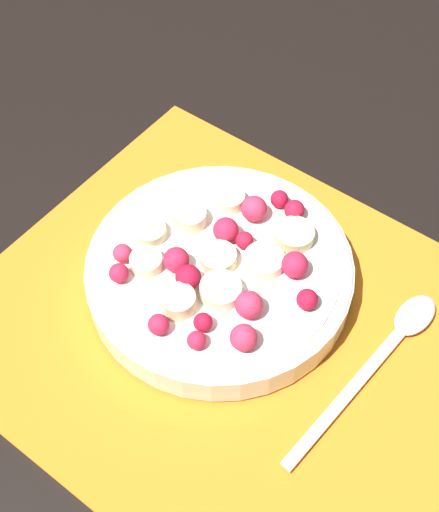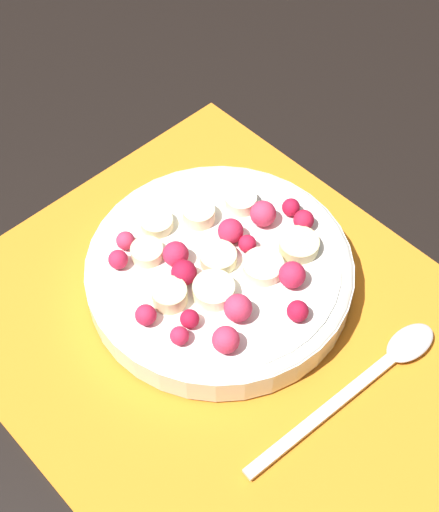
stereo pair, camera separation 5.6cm
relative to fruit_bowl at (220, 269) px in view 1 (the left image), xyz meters
name	(u,v)px [view 1 (the left image)]	position (x,y,z in m)	size (l,w,h in m)	color
ground_plane	(269,350)	(-0.07, 0.03, -0.02)	(3.00, 3.00, 0.00)	black
placemat	(269,348)	(-0.07, 0.03, -0.02)	(0.48, 0.35, 0.01)	orange
fruit_bowl	(220,269)	(0.00, 0.00, 0.00)	(0.22, 0.22, 0.05)	silver
spoon	(391,344)	(-0.14, -0.03, -0.02)	(0.03, 0.19, 0.01)	silver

